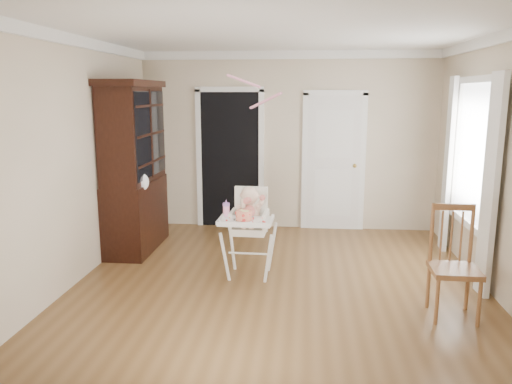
# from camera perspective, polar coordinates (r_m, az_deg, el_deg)

# --- Properties ---
(floor) EXTENTS (5.00, 5.00, 0.00)m
(floor) POSITION_cam_1_polar(r_m,az_deg,el_deg) (5.58, 2.55, -10.72)
(floor) COLOR brown
(floor) RESTS_ON ground
(ceiling) EXTENTS (5.00, 5.00, 0.00)m
(ceiling) POSITION_cam_1_polar(r_m,az_deg,el_deg) (5.21, 2.82, 18.00)
(ceiling) COLOR white
(ceiling) RESTS_ON wall_back
(wall_back) EXTENTS (4.50, 0.00, 4.50)m
(wall_back) POSITION_cam_1_polar(r_m,az_deg,el_deg) (7.71, 3.68, 5.75)
(wall_back) COLOR beige
(wall_back) RESTS_ON floor
(wall_left) EXTENTS (0.00, 5.00, 5.00)m
(wall_left) POSITION_cam_1_polar(r_m,az_deg,el_deg) (5.80, -20.16, 3.26)
(wall_left) COLOR beige
(wall_left) RESTS_ON floor
(wall_right) EXTENTS (0.00, 5.00, 5.00)m
(wall_right) POSITION_cam_1_polar(r_m,az_deg,el_deg) (5.58, 26.43, 2.49)
(wall_right) COLOR beige
(wall_right) RESTS_ON floor
(crown_molding) EXTENTS (4.50, 5.00, 0.12)m
(crown_molding) POSITION_cam_1_polar(r_m,az_deg,el_deg) (5.20, 2.81, 17.34)
(crown_molding) COLOR white
(crown_molding) RESTS_ON ceiling
(doorway) EXTENTS (1.06, 0.05, 2.22)m
(doorway) POSITION_cam_1_polar(r_m,az_deg,el_deg) (7.80, -2.98, 4.05)
(doorway) COLOR black
(doorway) RESTS_ON wall_back
(closet_door) EXTENTS (0.96, 0.09, 2.13)m
(closet_door) POSITION_cam_1_polar(r_m,az_deg,el_deg) (7.73, 8.85, 3.23)
(closet_door) COLOR white
(closet_door) RESTS_ON wall_back
(window_right) EXTENTS (0.13, 1.84, 2.30)m
(window_right) POSITION_cam_1_polar(r_m,az_deg,el_deg) (6.32, 23.26, 3.06)
(window_right) COLOR white
(window_right) RESTS_ON wall_right
(high_chair) EXTENTS (0.62, 0.75, 1.04)m
(high_chair) POSITION_cam_1_polar(r_m,az_deg,el_deg) (5.69, -0.79, -3.44)
(high_chair) COLOR white
(high_chair) RESTS_ON floor
(baby) EXTENTS (0.31, 0.24, 0.48)m
(baby) POSITION_cam_1_polar(r_m,az_deg,el_deg) (5.68, -0.75, -1.83)
(baby) COLOR beige
(baby) RESTS_ON high_chair
(cake) EXTENTS (0.23, 0.23, 0.11)m
(cake) POSITION_cam_1_polar(r_m,az_deg,el_deg) (5.44, -1.39, -2.68)
(cake) COLOR silver
(cake) RESTS_ON high_chair
(sippy_cup) EXTENTS (0.08, 0.08, 0.19)m
(sippy_cup) POSITION_cam_1_polar(r_m,az_deg,el_deg) (5.61, -3.42, -1.96)
(sippy_cup) COLOR #F897C1
(sippy_cup) RESTS_ON high_chair
(china_cabinet) EXTENTS (0.59, 1.33, 2.25)m
(china_cabinet) POSITION_cam_1_polar(r_m,az_deg,el_deg) (6.81, -13.74, 2.81)
(china_cabinet) COLOR black
(china_cabinet) RESTS_ON floor
(dining_chair) EXTENTS (0.44, 0.44, 1.06)m
(dining_chair) POSITION_cam_1_polar(r_m,az_deg,el_deg) (5.08, 21.67, -7.87)
(dining_chair) COLOR brown
(dining_chair) RESTS_ON floor
(streamer) EXTENTS (0.40, 0.33, 0.15)m
(streamer) POSITION_cam_1_polar(r_m,az_deg,el_deg) (5.32, -1.47, 12.58)
(streamer) COLOR pink
(streamer) RESTS_ON ceiling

